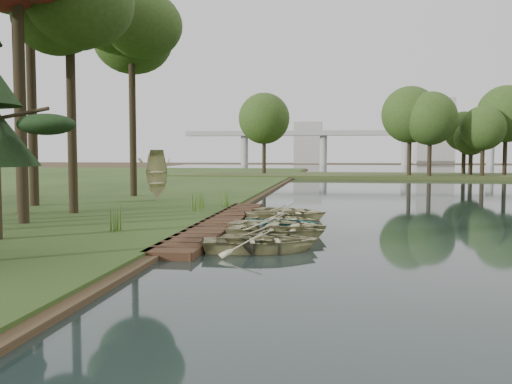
# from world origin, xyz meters

# --- Properties ---
(ground) EXTENTS (300.00, 300.00, 0.00)m
(ground) POSITION_xyz_m (0.00, 0.00, 0.00)
(ground) COLOR #3D2F1D
(boardwalk) EXTENTS (1.60, 16.00, 0.30)m
(boardwalk) POSITION_xyz_m (-1.60, 0.00, 0.15)
(boardwalk) COLOR #3A2416
(boardwalk) RESTS_ON ground
(peninsula) EXTENTS (50.00, 14.00, 0.45)m
(peninsula) POSITION_xyz_m (8.00, 50.00, 0.23)
(peninsula) COLOR #38441E
(peninsula) RESTS_ON ground
(far_trees) EXTENTS (45.60, 5.60, 8.80)m
(far_trees) POSITION_xyz_m (4.67, 50.00, 6.43)
(far_trees) COLOR black
(far_trees) RESTS_ON peninsula
(bridge) EXTENTS (95.90, 4.00, 8.60)m
(bridge) POSITION_xyz_m (12.31, 120.00, 7.08)
(bridge) COLOR #A5A5A0
(bridge) RESTS_ON ground
(building_a) EXTENTS (10.00, 8.00, 18.00)m
(building_a) POSITION_xyz_m (30.00, 140.00, 9.00)
(building_a) COLOR #A5A5A0
(building_a) RESTS_ON ground
(building_b) EXTENTS (8.00, 8.00, 12.00)m
(building_b) POSITION_xyz_m (-5.00, 145.00, 6.00)
(building_b) COLOR #A5A5A0
(building_b) RESTS_ON ground
(rowboat_0) EXTENTS (4.08, 3.24, 0.76)m
(rowboat_0) POSITION_xyz_m (0.91, -6.04, 0.43)
(rowboat_0) COLOR beige
(rowboat_0) RESTS_ON water
(rowboat_1) EXTENTS (3.34, 2.42, 0.68)m
(rowboat_1) POSITION_xyz_m (1.11, -5.13, 0.39)
(rowboat_1) COLOR beige
(rowboat_1) RESTS_ON water
(rowboat_2) EXTENTS (3.86, 2.93, 0.75)m
(rowboat_2) POSITION_xyz_m (1.14, -3.26, 0.43)
(rowboat_2) COLOR beige
(rowboat_2) RESTS_ON water
(rowboat_3) EXTENTS (4.39, 3.53, 0.81)m
(rowboat_3) POSITION_xyz_m (1.09, -2.07, 0.45)
(rowboat_3) COLOR beige
(rowboat_3) RESTS_ON water
(rowboat_4) EXTENTS (3.45, 2.65, 0.66)m
(rowboat_4) POSITION_xyz_m (1.05, -0.65, 0.38)
(rowboat_4) COLOR #2D747D
(rowboat_4) RESTS_ON water
(rowboat_5) EXTENTS (3.49, 2.79, 0.64)m
(rowboat_5) POSITION_xyz_m (0.98, 0.62, 0.37)
(rowboat_5) COLOR beige
(rowboat_5) RESTS_ON water
(rowboat_6) EXTENTS (4.44, 3.70, 0.79)m
(rowboat_6) POSITION_xyz_m (1.07, 2.17, 0.45)
(rowboat_6) COLOR beige
(rowboat_6) RESTS_ON water
(rowboat_7) EXTENTS (4.19, 3.64, 0.73)m
(rowboat_7) POSITION_xyz_m (0.99, 3.81, 0.41)
(rowboat_7) COLOR beige
(rowboat_7) RESTS_ON water
(stored_rowboat) EXTENTS (3.76, 3.70, 0.64)m
(stored_rowboat) POSITION_xyz_m (-7.46, 9.28, 0.62)
(stored_rowboat) COLOR beige
(stored_rowboat) RESTS_ON bank
(tree_4) EXTENTS (4.57, 4.57, 11.72)m
(tree_4) POSITION_xyz_m (-9.25, 1.97, 9.97)
(tree_4) COLOR black
(tree_4) RESTS_ON bank
(tree_6) EXTENTS (5.27, 5.27, 12.80)m
(tree_6) POSITION_xyz_m (-10.16, 12.72, 10.77)
(tree_6) COLOR black
(tree_6) RESTS_ON bank
(reeds_0) EXTENTS (0.60, 0.60, 1.00)m
(reeds_0) POSITION_xyz_m (-4.82, -3.79, 0.80)
(reeds_0) COLOR #3F661E
(reeds_0) RESTS_ON bank
(reeds_1) EXTENTS (0.60, 0.60, 0.90)m
(reeds_1) POSITION_xyz_m (-3.57, 3.54, 0.75)
(reeds_1) COLOR #3F661E
(reeds_1) RESTS_ON bank
(reeds_2) EXTENTS (0.60, 0.60, 0.96)m
(reeds_2) POSITION_xyz_m (-3.74, 4.93, 0.78)
(reeds_2) COLOR #3F661E
(reeds_2) RESTS_ON bank
(reeds_3) EXTENTS (0.60, 0.60, 1.11)m
(reeds_3) POSITION_xyz_m (-2.60, 6.06, 0.86)
(reeds_3) COLOR #3F661E
(reeds_3) RESTS_ON bank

